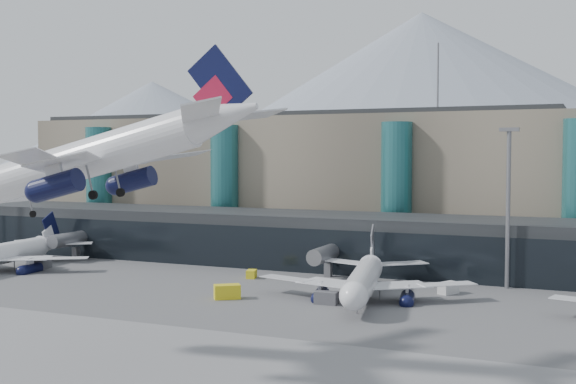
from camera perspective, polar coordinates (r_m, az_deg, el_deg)
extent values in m
plane|color=#515154|center=(85.49, -7.92, -11.52)|extent=(900.00, 900.00, 0.00)
cube|color=slate|center=(73.56, -14.17, -13.98)|extent=(400.00, 40.00, 0.04)
cube|color=black|center=(136.70, 4.79, -3.90)|extent=(170.00, 18.00, 10.00)
cube|color=black|center=(128.49, 3.52, -4.78)|extent=(170.00, 0.40, 8.00)
cylinder|color=slate|center=(154.14, -16.42, -3.53)|extent=(2.80, 14.00, 2.80)
cube|color=slate|center=(154.50, -16.40, -4.63)|extent=(1.20, 1.20, 2.40)
cylinder|color=slate|center=(126.51, 3.20, -4.81)|extent=(2.80, 14.00, 2.80)
cube|color=slate|center=(126.95, 3.20, -6.16)|extent=(1.20, 1.20, 2.40)
cube|color=gray|center=(174.64, 0.35, 0.90)|extent=(130.00, 30.00, 30.00)
cube|color=black|center=(174.76, 0.35, 5.99)|extent=(123.50, 28.00, 1.00)
cylinder|color=#256669|center=(183.76, -14.69, 0.60)|extent=(6.40, 6.40, 28.00)
cylinder|color=#256669|center=(164.57, -5.04, 0.41)|extent=(6.40, 6.40, 28.00)
cylinder|color=#256669|center=(149.81, 8.56, 0.14)|extent=(6.40, 6.40, 28.00)
cylinder|color=slate|center=(164.92, 11.76, 8.72)|extent=(0.40, 0.40, 16.00)
cone|color=gray|center=(543.34, -10.66, 4.65)|extent=(320.00, 320.00, 75.00)
cone|color=gray|center=(463.57, 10.46, 7.11)|extent=(400.00, 400.00, 110.00)
cylinder|color=slate|center=(119.77, 16.99, -1.39)|extent=(0.70, 0.70, 25.00)
cube|color=slate|center=(119.50, 17.09, 4.74)|extent=(3.00, 1.20, 0.60)
cylinder|color=silver|center=(74.60, -14.28, 3.95)|extent=(24.22, 5.40, 3.98)
ellipsoid|color=silver|center=(81.94, -21.27, 3.75)|extent=(5.80, 4.31, 3.98)
cone|color=silver|center=(67.17, -3.28, 4.33)|extent=(7.09, 4.38, 3.98)
cube|color=silver|center=(66.61, -17.20, 3.47)|extent=(13.30, 17.87, 0.20)
cylinder|color=black|center=(69.09, -17.05, 1.77)|extent=(4.93, 2.47, 2.19)
cube|color=silver|center=(62.78, -5.01, 4.60)|extent=(7.58, 9.41, 0.16)
cube|color=silver|center=(80.97, -9.85, 3.45)|extent=(11.74, 18.10, 0.20)
cylinder|color=black|center=(79.90, -11.43, 1.99)|extent=(4.93, 2.47, 2.19)
cube|color=silver|center=(71.61, -1.77, 4.41)|extent=(6.83, 9.54, 0.16)
cube|color=black|center=(67.18, -3.02, 7.05)|extent=(5.95, 0.59, 7.01)
cube|color=maroon|center=(67.52, -3.82, 6.01)|extent=(3.99, 0.51, 3.83)
cylinder|color=slate|center=(79.62, -19.28, 1.95)|extent=(0.16, 0.16, 3.19)
cylinder|color=black|center=(79.65, -19.26, 0.95)|extent=(0.72, 0.29, 0.71)
cylinder|color=black|center=(72.08, -14.63, 0.82)|extent=(0.93, 0.41, 0.91)
cylinder|color=black|center=(76.06, -12.59, 0.95)|extent=(0.93, 0.41, 0.91)
cylinder|color=silver|center=(144.08, -21.30, -4.02)|extent=(6.04, 23.56, 3.86)
cone|color=silver|center=(155.87, -17.81, -3.37)|extent=(4.47, 6.99, 3.86)
cube|color=silver|center=(140.41, -18.22, -4.40)|extent=(17.21, 13.30, 0.19)
cylinder|color=black|center=(140.80, -19.18, -5.21)|extent=(2.55, 4.84, 2.12)
cube|color=silver|center=(153.19, -16.40, -3.38)|extent=(9.05, 7.54, 0.15)
cube|color=silver|center=(158.60, -19.19, -3.21)|extent=(9.27, 6.40, 0.15)
cube|color=black|center=(155.83, -17.76, -2.23)|extent=(0.78, 5.76, 6.80)
cube|color=silver|center=(155.13, -17.97, -2.68)|extent=(0.63, 3.86, 3.71)
cylinder|color=black|center=(143.93, -20.30, -5.56)|extent=(0.42, 0.91, 0.88)
cylinder|color=black|center=(146.81, -21.72, -5.42)|extent=(0.42, 0.91, 0.88)
cylinder|color=silver|center=(107.83, 6.07, -6.14)|extent=(8.44, 23.60, 3.86)
ellipsoid|color=silver|center=(96.41, 5.38, -7.22)|extent=(4.86, 6.07, 3.86)
cone|color=silver|center=(122.56, 6.77, -4.94)|extent=(5.11, 7.30, 3.86)
cube|color=silver|center=(109.09, 10.54, -6.40)|extent=(16.74, 14.46, 0.19)
cylinder|color=black|center=(108.18, 9.44, -7.53)|extent=(3.01, 4.99, 2.12)
cube|color=silver|center=(122.22, 8.95, -4.89)|extent=(8.79, 8.08, 0.15)
cube|color=silver|center=(110.68, 1.84, -6.22)|extent=(17.51, 9.38, 0.19)
cylinder|color=black|center=(109.39, 2.75, -7.38)|extent=(3.01, 4.99, 2.12)
cube|color=silver|center=(123.02, 4.60, -4.81)|extent=(9.24, 5.65, 0.15)
cube|color=slate|center=(122.50, 6.79, -3.49)|extent=(1.38, 5.70, 6.80)
cube|color=silver|center=(121.65, 6.75, -4.09)|extent=(1.04, 3.83, 3.72)
cylinder|color=slate|center=(100.29, 5.60, -8.28)|extent=(0.16, 0.16, 3.09)
cylinder|color=black|center=(100.56, 5.59, -9.04)|extent=(0.38, 0.72, 0.69)
cylinder|color=black|center=(109.29, 7.33, -8.08)|extent=(0.51, 0.93, 0.88)
cylinder|color=black|center=(109.73, 4.90, -8.02)|extent=(0.51, 0.93, 0.88)
cube|color=yellow|center=(125.50, -2.91, -6.49)|extent=(2.08, 2.75, 1.41)
cube|color=#4C4C51|center=(104.06, 3.05, -8.36)|extent=(3.33, 1.84, 1.82)
cube|color=silver|center=(114.14, 12.55, -7.41)|extent=(2.99, 3.60, 1.81)
cube|color=#4C4C51|center=(143.05, -18.83, -5.32)|extent=(3.08, 4.30, 2.16)
cube|color=silver|center=(114.54, 5.12, -7.40)|extent=(2.91, 2.83, 1.50)
cube|color=yellow|center=(108.08, -4.83, -7.86)|extent=(4.27, 3.86, 2.11)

